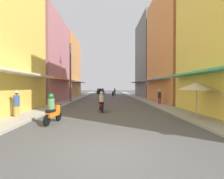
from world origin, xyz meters
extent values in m
plane|color=#4C4C4F|center=(0.00, 22.02, 0.00)|extent=(114.50, 114.50, 0.00)
cube|color=#ADA89E|center=(-5.20, 22.02, 0.06)|extent=(1.74, 60.04, 0.12)
cube|color=#9E9991|center=(5.20, 22.02, 0.06)|extent=(1.74, 60.04, 0.12)
cube|color=silver|center=(-5.57, 5.14, 2.80)|extent=(1.10, 11.05, 0.12)
cube|color=#B7727F|center=(-9.07, 16.60, 5.47)|extent=(6.00, 9.11, 10.94)
cube|color=#D88C4C|center=(-5.57, 16.60, 2.80)|extent=(1.10, 8.20, 0.12)
cube|color=#D88C4C|center=(-9.07, 27.20, 5.59)|extent=(6.00, 10.35, 11.18)
cube|color=slate|center=(-5.57, 27.20, 2.80)|extent=(1.10, 9.31, 0.12)
cube|color=#4CB28C|center=(5.57, 4.38, 2.80)|extent=(1.10, 9.69, 0.12)
cube|color=#D88C4C|center=(9.07, 15.53, 6.86)|extent=(6.00, 10.17, 13.73)
cube|color=#8CA5CC|center=(5.57, 15.53, 2.80)|extent=(1.10, 9.16, 0.12)
cube|color=slate|center=(9.07, 26.35, 7.29)|extent=(6.00, 10.11, 14.59)
cube|color=slate|center=(5.57, 26.35, 2.80)|extent=(1.10, 9.10, 0.12)
cylinder|color=black|center=(1.14, 29.01, 0.28)|extent=(0.17, 0.57, 0.56)
cylinder|color=black|center=(0.94, 27.78, 0.28)|extent=(0.17, 0.57, 0.56)
cube|color=black|center=(1.03, 28.35, 0.50)|extent=(0.44, 1.03, 0.24)
cube|color=black|center=(1.00, 28.15, 0.70)|extent=(0.37, 0.60, 0.14)
cylinder|color=black|center=(1.12, 28.89, 0.70)|extent=(0.28, 0.28, 0.45)
cylinder|color=black|center=(1.12, 28.89, 0.95)|extent=(0.55, 0.12, 0.03)
cylinder|color=black|center=(-2.85, 4.47, 0.28)|extent=(0.17, 0.57, 0.56)
cylinder|color=black|center=(-3.06, 3.24, 0.28)|extent=(0.17, 0.57, 0.56)
cube|color=orange|center=(-2.96, 3.80, 0.50)|extent=(0.45, 1.03, 0.24)
cube|color=black|center=(-2.99, 3.61, 0.70)|extent=(0.37, 0.60, 0.14)
cylinder|color=orange|center=(-2.87, 4.35, 0.70)|extent=(0.28, 0.28, 0.45)
cylinder|color=black|center=(-2.87, 4.35, 0.95)|extent=(0.55, 0.12, 0.03)
cylinder|color=#598C59|center=(-2.99, 3.66, 1.05)|extent=(0.34, 0.34, 0.55)
sphere|color=#197233|center=(-2.99, 3.66, 1.45)|extent=(0.26, 0.26, 0.26)
cylinder|color=black|center=(-0.67, 8.53, 0.28)|extent=(0.17, 0.57, 0.56)
cylinder|color=black|center=(-0.47, 7.30, 0.28)|extent=(0.17, 0.57, 0.56)
cube|color=maroon|center=(-0.56, 7.87, 0.50)|extent=(0.44, 1.03, 0.24)
cube|color=black|center=(-0.53, 7.67, 0.70)|extent=(0.37, 0.60, 0.14)
cylinder|color=maroon|center=(-0.65, 8.41, 0.70)|extent=(0.28, 0.28, 0.45)
cylinder|color=black|center=(-0.65, 8.41, 0.95)|extent=(0.55, 0.12, 0.03)
cylinder|color=beige|center=(-0.54, 7.72, 1.05)|extent=(0.34, 0.34, 0.55)
sphere|color=#B2B2B7|center=(-0.54, 7.72, 1.45)|extent=(0.26, 0.26, 0.26)
cylinder|color=black|center=(1.79, 34.00, 0.28)|extent=(0.18, 0.57, 0.56)
cylinder|color=black|center=(1.56, 32.77, 0.28)|extent=(0.18, 0.57, 0.56)
cube|color=silver|center=(1.66, 33.33, 0.50)|extent=(0.46, 1.03, 0.24)
cube|color=black|center=(1.63, 33.14, 0.70)|extent=(0.38, 0.60, 0.14)
cylinder|color=silver|center=(1.76, 33.88, 0.70)|extent=(0.28, 0.28, 0.45)
cylinder|color=black|center=(1.76, 33.88, 0.95)|extent=(0.55, 0.13, 0.03)
cylinder|color=#262628|center=(1.64, 33.19, 1.05)|extent=(0.34, 0.34, 0.55)
sphere|color=black|center=(1.64, 33.19, 1.45)|extent=(0.26, 0.26, 0.26)
cube|color=black|center=(-1.76, 37.59, 0.60)|extent=(1.95, 4.18, 0.70)
cube|color=#333D47|center=(-1.77, 37.44, 1.15)|extent=(1.70, 2.17, 0.60)
cylinder|color=black|center=(-2.45, 38.87, 0.32)|extent=(0.21, 0.65, 0.64)
cylinder|color=black|center=(-0.95, 38.80, 0.32)|extent=(0.21, 0.65, 0.64)
cylinder|color=black|center=(-2.57, 36.37, 0.32)|extent=(0.21, 0.65, 0.64)
cylinder|color=black|center=(-1.07, 36.30, 0.32)|extent=(0.21, 0.65, 0.64)
cylinder|color=#BF8C3F|center=(-5.59, 5.22, 0.38)|extent=(0.28, 0.28, 0.77)
cylinder|color=#334C8C|center=(-5.59, 5.22, 1.09)|extent=(0.34, 0.34, 0.65)
sphere|color=tan|center=(-5.59, 5.22, 1.55)|extent=(0.22, 0.22, 0.22)
cone|color=#D1B77A|center=(-5.59, 5.22, 1.65)|extent=(0.44, 0.44, 0.16)
cylinder|color=#99333F|center=(5.32, 12.02, 0.37)|extent=(0.28, 0.28, 0.74)
cylinder|color=#262628|center=(5.32, 12.02, 1.05)|extent=(0.34, 0.34, 0.62)
sphere|color=tan|center=(5.32, 12.02, 1.50)|extent=(0.22, 0.22, 0.22)
cone|color=#D1B77A|center=(5.32, 12.02, 1.60)|extent=(0.44, 0.44, 0.16)
cylinder|color=#99999E|center=(5.12, 4.55, 1.01)|extent=(0.05, 0.05, 2.02)
cone|color=beige|center=(5.12, 4.55, 1.97)|extent=(2.13, 2.13, 0.45)
cylinder|color=#4C4C4F|center=(-4.58, 15.27, 3.59)|extent=(0.20, 0.20, 7.19)
cylinder|color=#3F382D|center=(-4.58, 15.27, 6.59)|extent=(0.08, 1.20, 0.08)
camera|label=1|loc=(-0.09, -4.85, 1.94)|focal=26.34mm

